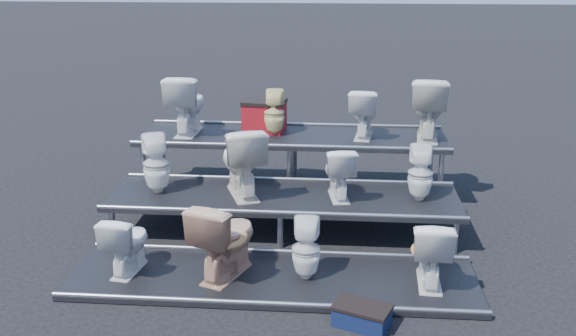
# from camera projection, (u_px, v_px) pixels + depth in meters

# --- Properties ---
(ground) EXTENTS (80.00, 80.00, 0.00)m
(ground) POSITION_uv_depth(u_px,v_px,m) (284.00, 230.00, 7.89)
(ground) COLOR black
(ground) RESTS_ON ground
(tier_front) EXTENTS (4.20, 1.20, 0.06)m
(tier_front) POSITION_uv_depth(u_px,v_px,m) (273.00, 279.00, 6.65)
(tier_front) COLOR black
(tier_front) RESTS_ON ground
(tier_mid) EXTENTS (4.20, 1.20, 0.46)m
(tier_mid) POSITION_uv_depth(u_px,v_px,m) (284.00, 213.00, 7.82)
(tier_mid) COLOR black
(tier_mid) RESTS_ON ground
(tier_back) EXTENTS (4.20, 1.20, 0.86)m
(tier_back) POSITION_uv_depth(u_px,v_px,m) (292.00, 165.00, 8.98)
(tier_back) COLOR black
(tier_back) RESTS_ON ground
(toilet_0) EXTENTS (0.44, 0.67, 0.64)m
(toilet_0) POSITION_uv_depth(u_px,v_px,m) (127.00, 243.00, 6.66)
(toilet_0) COLOR white
(toilet_0) RESTS_ON tier_front
(toilet_1) EXTENTS (0.73, 0.93, 0.83)m
(toilet_1) POSITION_uv_depth(u_px,v_px,m) (225.00, 238.00, 6.55)
(toilet_1) COLOR tan
(toilet_1) RESTS_ON tier_front
(toilet_2) EXTENTS (0.29, 0.30, 0.64)m
(toilet_2) POSITION_uv_depth(u_px,v_px,m) (306.00, 249.00, 6.51)
(toilet_2) COLOR white
(toilet_2) RESTS_ON tier_front
(toilet_3) EXTENTS (0.43, 0.71, 0.71)m
(toilet_3) POSITION_uv_depth(u_px,v_px,m) (431.00, 250.00, 6.40)
(toilet_3) COLOR white
(toilet_3) RESTS_ON tier_front
(toilet_4) EXTENTS (0.42, 0.43, 0.72)m
(toilet_4) POSITION_uv_depth(u_px,v_px,m) (156.00, 164.00, 7.75)
(toilet_4) COLOR white
(toilet_4) RESTS_ON tier_mid
(toilet_5) EXTENTS (0.75, 0.96, 0.86)m
(toilet_5) POSITION_uv_depth(u_px,v_px,m) (241.00, 161.00, 7.65)
(toilet_5) COLOR beige
(toilet_5) RESTS_ON tier_mid
(toilet_6) EXTENTS (0.45, 0.67, 0.64)m
(toilet_6) POSITION_uv_depth(u_px,v_px,m) (339.00, 172.00, 7.59)
(toilet_6) COLOR white
(toilet_6) RESTS_ON tier_mid
(toilet_7) EXTENTS (0.31, 0.32, 0.66)m
(toilet_7) POSITION_uv_depth(u_px,v_px,m) (421.00, 173.00, 7.51)
(toilet_7) COLOR white
(toilet_7) RESTS_ON tier_mid
(toilet_8) EXTENTS (0.49, 0.82, 0.82)m
(toilet_8) POSITION_uv_depth(u_px,v_px,m) (187.00, 104.00, 8.83)
(toilet_8) COLOR white
(toilet_8) RESTS_ON tier_back
(toilet_9) EXTENTS (0.28, 0.29, 0.63)m
(toilet_9) POSITION_uv_depth(u_px,v_px,m) (274.00, 113.00, 8.77)
(toilet_9) COLOR #EDE693
(toilet_9) RESTS_ON tier_back
(toilet_10) EXTENTS (0.45, 0.70, 0.67)m
(toilet_10) POSITION_uv_depth(u_px,v_px,m) (364.00, 113.00, 8.66)
(toilet_10) COLOR white
(toilet_10) RESTS_ON tier_back
(toilet_11) EXTENTS (0.56, 0.87, 0.85)m
(toilet_11) POSITION_uv_depth(u_px,v_px,m) (428.00, 108.00, 8.57)
(toilet_11) COLOR beige
(toilet_11) RESTS_ON tier_back
(red_crate) EXTENTS (0.60, 0.51, 0.39)m
(red_crate) POSITION_uv_depth(u_px,v_px,m) (264.00, 117.00, 8.99)
(red_crate) COLOR maroon
(red_crate) RESTS_ON tier_back
(step_stool) EXTENTS (0.56, 0.45, 0.18)m
(step_stool) POSITION_uv_depth(u_px,v_px,m) (362.00, 317.00, 5.83)
(step_stool) COLOR #0E1633
(step_stool) RESTS_ON ground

